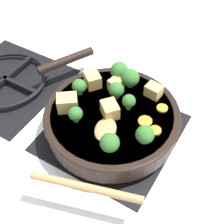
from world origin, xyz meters
name	(u,v)px	position (x,y,z in m)	size (l,w,h in m)	color
ground_plane	(112,133)	(0.00, 0.00, 0.00)	(2.40, 2.40, 0.00)	white
front_burner_grate	(112,130)	(0.00, 0.00, 0.01)	(0.31, 0.31, 0.03)	black
rear_burner_grate	(6,81)	(0.00, 0.36, 0.01)	(0.31, 0.31, 0.03)	black
skillet_pan	(112,118)	(0.00, 0.00, 0.06)	(0.35, 0.43, 0.05)	black
wooden_spoon	(95,160)	(-0.14, -0.04, 0.09)	(0.22, 0.22, 0.02)	#A87A4C
tofu_cube_center_large	(67,103)	(-0.04, 0.10, 0.10)	(0.05, 0.04, 0.04)	tan
tofu_cube_near_handle	(116,84)	(0.08, 0.03, 0.10)	(0.04, 0.03, 0.03)	tan
tofu_cube_east_chunk	(154,91)	(0.10, -0.06, 0.10)	(0.04, 0.03, 0.03)	tan
tofu_cube_west_chunk	(93,80)	(0.06, 0.09, 0.10)	(0.04, 0.03, 0.03)	tan
tofu_cube_back_piece	(109,109)	(-0.01, 0.00, 0.10)	(0.04, 0.03, 0.03)	tan
broccoli_floret_near_spoon	(110,143)	(-0.10, -0.05, 0.11)	(0.04, 0.04, 0.05)	#709956
broccoli_floret_center_top	(145,135)	(-0.04, -0.10, 0.11)	(0.04, 0.04, 0.05)	#709956
broccoli_floret_east_rim	(119,71)	(0.11, 0.04, 0.11)	(0.05, 0.05, 0.05)	#709956
broccoli_floret_west_rim	(129,101)	(0.03, -0.03, 0.10)	(0.03, 0.03, 0.04)	#709956
broccoli_floret_north_edge	(130,78)	(0.10, 0.01, 0.11)	(0.05, 0.05, 0.05)	#709956
broccoli_floret_south_cluster	(79,86)	(0.01, 0.10, 0.11)	(0.04, 0.04, 0.04)	#709956
broccoli_floret_mid_floret	(116,90)	(0.05, 0.02, 0.11)	(0.04, 0.04, 0.05)	#709956
broccoli_floret_small_inner	(76,114)	(-0.07, 0.06, 0.10)	(0.03, 0.03, 0.04)	#709956
carrot_slice_orange_thin	(156,129)	(0.00, -0.11, 0.08)	(0.03, 0.03, 0.01)	orange
carrot_slice_near_center	(145,121)	(0.01, -0.08, 0.08)	(0.03, 0.03, 0.01)	orange
carrot_slice_edge_slice	(162,108)	(0.07, -0.10, 0.08)	(0.03, 0.03, 0.01)	orange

